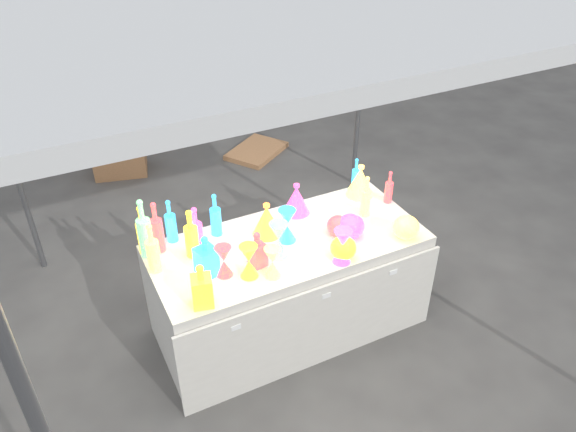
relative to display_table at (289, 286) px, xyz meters
name	(u,v)px	position (x,y,z in m)	size (l,w,h in m)	color
ground	(288,324)	(0.00, 0.01, -0.37)	(80.00, 80.00, 0.00)	#5B5954
display_table	(289,286)	(0.00, 0.00, 0.00)	(1.84, 0.83, 0.75)	silver
cardboard_box_closed	(119,156)	(-0.57, 2.79, -0.18)	(0.52, 0.38, 0.38)	#B17B50
cardboard_box_flat	(257,151)	(0.87, 2.53, -0.35)	(0.64, 0.46, 0.06)	#B17B50
bottle_0	(143,229)	(-0.85, 0.32, 0.55)	(0.09, 0.09, 0.34)	#D14D13
bottle_1	(170,221)	(-0.67, 0.36, 0.53)	(0.07, 0.07, 0.31)	green
bottle_2	(157,227)	(-0.77, 0.30, 0.56)	(0.08, 0.08, 0.36)	orange
bottle_3	(196,230)	(-0.56, 0.18, 0.54)	(0.08, 0.08, 0.33)	blue
bottle_4	(152,248)	(-0.85, 0.11, 0.54)	(0.08, 0.08, 0.34)	#168C82
bottle_5	(144,228)	(-0.85, 0.29, 0.58)	(0.09, 0.09, 0.41)	#BD259A
bottle_6	(191,233)	(-0.60, 0.15, 0.54)	(0.09, 0.09, 0.34)	#D14D13
bottle_7	(215,215)	(-0.38, 0.30, 0.53)	(0.07, 0.07, 0.31)	green
decanter_0	(202,285)	(-0.69, -0.30, 0.51)	(0.12, 0.12, 0.28)	#D14D13
decanter_1	(257,249)	(-0.27, -0.12, 0.50)	(0.09, 0.09, 0.24)	orange
decanter_2	(206,256)	(-0.58, -0.07, 0.52)	(0.12, 0.12, 0.28)	green
hourglass_0	(224,261)	(-0.49, -0.12, 0.48)	(0.10, 0.10, 0.20)	orange
hourglass_1	(342,246)	(0.20, -0.33, 0.49)	(0.12, 0.12, 0.23)	blue
hourglass_2	(273,262)	(-0.24, -0.26, 0.48)	(0.10, 0.10, 0.20)	#168C82
hourglass_3	(279,240)	(-0.12, -0.09, 0.50)	(0.12, 0.12, 0.24)	#BD259A
hourglass_4	(249,261)	(-0.36, -0.19, 0.49)	(0.11, 0.11, 0.22)	#D14D13
hourglass_5	(287,225)	(0.00, 0.03, 0.49)	(0.12, 0.12, 0.24)	green
globe_0	(343,249)	(0.23, -0.30, 0.44)	(0.17, 0.17, 0.13)	#D14D13
globe_1	(406,228)	(0.71, -0.30, 0.45)	(0.18, 0.18, 0.14)	#168C82
globe_2	(338,227)	(0.33, -0.07, 0.44)	(0.15, 0.15, 0.12)	orange
globe_3	(351,227)	(0.40, -0.12, 0.45)	(0.18, 0.18, 0.14)	blue
lampshade_0	(267,219)	(-0.09, 0.15, 0.49)	(0.20, 0.20, 0.23)	#CFD92D
lampshade_2	(296,198)	(0.21, 0.29, 0.49)	(0.19, 0.19, 0.23)	blue
lampshade_3	(360,180)	(0.73, 0.29, 0.50)	(0.20, 0.20, 0.24)	#168C82
bottle_8	(356,174)	(0.74, 0.37, 0.51)	(0.06, 0.06, 0.26)	green
bottle_9	(389,187)	(0.86, 0.11, 0.50)	(0.06, 0.06, 0.25)	orange
bottle_11	(366,196)	(0.62, 0.05, 0.53)	(0.07, 0.07, 0.31)	#168C82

